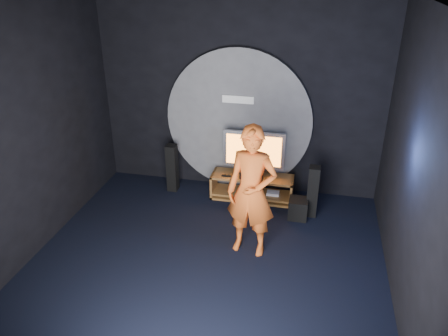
# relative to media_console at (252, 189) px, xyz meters

# --- Properties ---
(floor) EXTENTS (5.00, 5.00, 0.00)m
(floor) POSITION_rel_media_console_xyz_m (-0.35, -2.05, -0.19)
(floor) COLOR black
(floor) RESTS_ON ground
(back_wall) EXTENTS (5.00, 0.04, 3.50)m
(back_wall) POSITION_rel_media_console_xyz_m (-0.35, 0.45, 1.56)
(back_wall) COLOR black
(back_wall) RESTS_ON ground
(front_wall) EXTENTS (5.00, 0.04, 3.50)m
(front_wall) POSITION_rel_media_console_xyz_m (-0.35, -4.55, 1.56)
(front_wall) COLOR black
(front_wall) RESTS_ON ground
(left_wall) EXTENTS (0.04, 5.00, 3.50)m
(left_wall) POSITION_rel_media_console_xyz_m (-2.85, -2.05, 1.56)
(left_wall) COLOR black
(left_wall) RESTS_ON ground
(right_wall) EXTENTS (0.04, 5.00, 3.50)m
(right_wall) POSITION_rel_media_console_xyz_m (2.15, -2.05, 1.56)
(right_wall) COLOR black
(right_wall) RESTS_ON ground
(ceiling) EXTENTS (5.00, 5.00, 0.01)m
(ceiling) POSITION_rel_media_console_xyz_m (-0.35, -2.05, 3.31)
(ceiling) COLOR black
(ceiling) RESTS_ON back_wall
(wall_disc_panel) EXTENTS (2.60, 0.11, 2.60)m
(wall_disc_panel) POSITION_rel_media_console_xyz_m (-0.35, 0.39, 1.11)
(wall_disc_panel) COLOR #515156
(wall_disc_panel) RESTS_ON ground
(media_console) EXTENTS (1.45, 0.45, 0.45)m
(media_console) POSITION_rel_media_console_xyz_m (0.00, 0.00, 0.00)
(media_console) COLOR brown
(media_console) RESTS_ON ground
(tv) EXTENTS (1.07, 0.22, 0.80)m
(tv) POSITION_rel_media_console_xyz_m (-0.01, 0.07, 0.69)
(tv) COLOR #ACABB2
(tv) RESTS_ON media_console
(center_speaker) EXTENTS (0.40, 0.15, 0.15)m
(center_speaker) POSITION_rel_media_console_xyz_m (-0.01, -0.10, 0.33)
(center_speaker) COLOR black
(center_speaker) RESTS_ON media_console
(remote) EXTENTS (0.18, 0.05, 0.02)m
(remote) POSITION_rel_media_console_xyz_m (-0.44, -0.12, 0.27)
(remote) COLOR black
(remote) RESTS_ON media_console
(tower_speaker_left) EXTENTS (0.18, 0.20, 0.89)m
(tower_speaker_left) POSITION_rel_media_console_xyz_m (-1.49, 0.01, 0.25)
(tower_speaker_left) COLOR black
(tower_speaker_left) RESTS_ON ground
(tower_speaker_right) EXTENTS (0.18, 0.20, 0.89)m
(tower_speaker_right) POSITION_rel_media_console_xyz_m (1.05, -0.34, 0.25)
(tower_speaker_right) COLOR black
(tower_speaker_right) RESTS_ON ground
(subwoofer) EXTENTS (0.31, 0.31, 0.34)m
(subwoofer) POSITION_rel_media_console_xyz_m (0.84, -0.48, -0.02)
(subwoofer) COLOR black
(subwoofer) RESTS_ON ground
(player) EXTENTS (0.76, 0.55, 1.95)m
(player) POSITION_rel_media_console_xyz_m (0.20, -1.52, 0.78)
(player) COLOR #CB531B
(player) RESTS_ON ground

